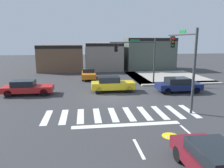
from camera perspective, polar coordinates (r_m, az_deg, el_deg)
ground_plane at (r=19.74m, az=0.17°, el=-3.63°), size 120.00×120.00×0.00m
crosswalk_near at (r=15.50m, az=2.42°, el=-7.95°), size 10.75×3.00×0.01m
bike_detector_marking at (r=12.60m, az=15.21°, el=-13.13°), size 0.95×0.95×0.01m
curb_corner_northeast at (r=30.80m, az=13.62°, el=1.71°), size 10.00×10.60×0.15m
storefront_row at (r=38.24m, az=-1.31°, el=7.50°), size 23.20×6.88×5.51m
traffic_signal_northeast at (r=25.30m, az=6.70°, el=8.22°), size 5.36×0.32×5.42m
traffic_signal_southeast at (r=17.41m, az=18.45°, el=7.60°), size 0.32×4.94×5.99m
car_red at (r=22.17m, az=-21.60°, el=-0.86°), size 4.69×1.82×1.41m
car_navy at (r=22.70m, az=17.11°, el=-0.20°), size 4.39×1.89×1.47m
car_yellow at (r=21.83m, az=0.00°, el=-0.01°), size 4.35×1.71×1.57m
car_maroon at (r=9.20m, az=26.28°, el=-18.83°), size 1.77×4.75×1.36m
car_orange at (r=29.32m, az=-6.23°, el=2.73°), size 1.76×4.25×1.38m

